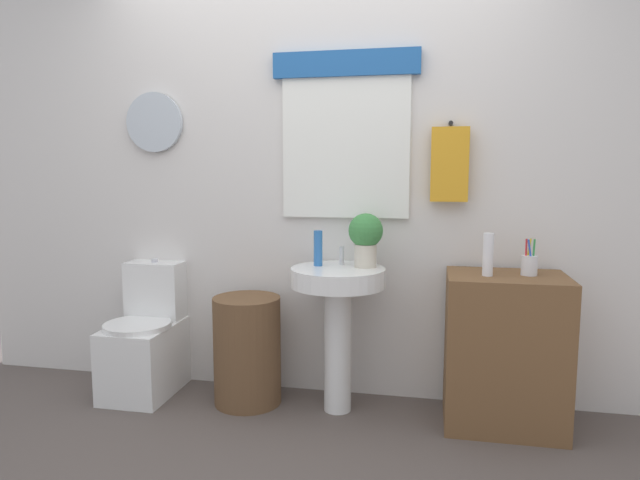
# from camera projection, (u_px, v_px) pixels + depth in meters

# --- Properties ---
(back_wall) EXTENTS (4.40, 0.18, 2.60)m
(back_wall) POSITION_uv_depth(u_px,v_px,m) (319.00, 173.00, 3.22)
(back_wall) COLOR silver
(back_wall) RESTS_ON ground_plane
(toilet) EXTENTS (0.38, 0.51, 0.78)m
(toilet) POSITION_uv_depth(u_px,v_px,m) (147.00, 343.00, 3.28)
(toilet) COLOR white
(toilet) RESTS_ON ground_plane
(laundry_hamper) EXTENTS (0.38, 0.38, 0.61)m
(laundry_hamper) POSITION_uv_depth(u_px,v_px,m) (247.00, 350.00, 3.12)
(laundry_hamper) COLOR brown
(laundry_hamper) RESTS_ON ground_plane
(pedestal_sink) EXTENTS (0.51, 0.51, 0.80)m
(pedestal_sink) POSITION_uv_depth(u_px,v_px,m) (338.00, 304.00, 2.98)
(pedestal_sink) COLOR white
(pedestal_sink) RESTS_ON ground_plane
(faucet) EXTENTS (0.03, 0.03, 0.10)m
(faucet) POSITION_uv_depth(u_px,v_px,m) (342.00, 255.00, 3.07)
(faucet) COLOR silver
(faucet) RESTS_ON pedestal_sink
(wooden_cabinet) EXTENTS (0.59, 0.44, 0.79)m
(wooden_cabinet) POSITION_uv_depth(u_px,v_px,m) (505.00, 351.00, 2.84)
(wooden_cabinet) COLOR brown
(wooden_cabinet) RESTS_ON ground_plane
(soap_bottle) EXTENTS (0.05, 0.05, 0.19)m
(soap_bottle) POSITION_uv_depth(u_px,v_px,m) (318.00, 248.00, 3.02)
(soap_bottle) COLOR #2D6BB7
(soap_bottle) RESTS_ON pedestal_sink
(potted_plant) EXTENTS (0.19, 0.19, 0.29)m
(potted_plant) POSITION_uv_depth(u_px,v_px,m) (366.00, 236.00, 2.97)
(potted_plant) COLOR beige
(potted_plant) RESTS_ON pedestal_sink
(lotion_bottle) EXTENTS (0.05, 0.05, 0.22)m
(lotion_bottle) POSITION_uv_depth(u_px,v_px,m) (488.00, 255.00, 2.76)
(lotion_bottle) COLOR white
(lotion_bottle) RESTS_ON wooden_cabinet
(toothbrush_cup) EXTENTS (0.08, 0.08, 0.19)m
(toothbrush_cup) POSITION_uv_depth(u_px,v_px,m) (529.00, 265.00, 2.78)
(toothbrush_cup) COLOR silver
(toothbrush_cup) RESTS_ON wooden_cabinet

